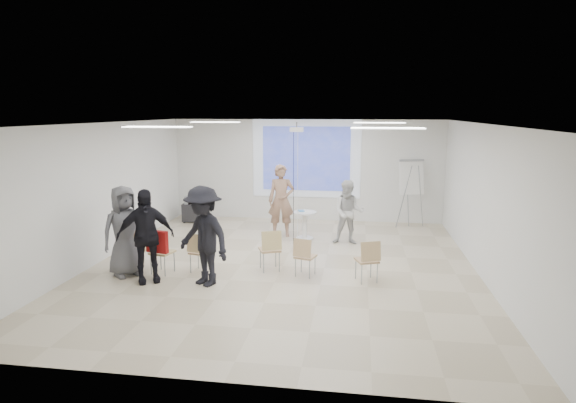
# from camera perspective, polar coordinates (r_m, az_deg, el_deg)

# --- Properties ---
(floor) EXTENTS (8.00, 9.00, 0.10)m
(floor) POSITION_cam_1_polar(r_m,az_deg,el_deg) (10.33, -0.66, -7.93)
(floor) COLOR beige
(floor) RESTS_ON ground
(ceiling) EXTENTS (8.00, 9.00, 0.10)m
(ceiling) POSITION_cam_1_polar(r_m,az_deg,el_deg) (9.79, -0.69, 9.53)
(ceiling) COLOR white
(ceiling) RESTS_ON wall_back
(wall_back) EXTENTS (8.00, 0.10, 3.00)m
(wall_back) POSITION_cam_1_polar(r_m,az_deg,el_deg) (14.41, 2.19, 3.73)
(wall_back) COLOR silver
(wall_back) RESTS_ON floor
(wall_left) EXTENTS (0.10, 9.00, 3.00)m
(wall_left) POSITION_cam_1_polar(r_m,az_deg,el_deg) (11.30, -21.40, 1.06)
(wall_left) COLOR silver
(wall_left) RESTS_ON floor
(wall_right) EXTENTS (0.10, 9.00, 3.00)m
(wall_right) POSITION_cam_1_polar(r_m,az_deg,el_deg) (10.14, 22.56, -0.07)
(wall_right) COLOR silver
(wall_right) RESTS_ON floor
(projection_halo) EXTENTS (3.20, 0.01, 2.30)m
(projection_halo) POSITION_cam_1_polar(r_m,az_deg,el_deg) (14.30, 2.17, 5.09)
(projection_halo) COLOR silver
(projection_halo) RESTS_ON wall_back
(projection_image) EXTENTS (2.60, 0.01, 1.90)m
(projection_image) POSITION_cam_1_polar(r_m,az_deg,el_deg) (14.29, 2.16, 5.09)
(projection_image) COLOR #3749BE
(projection_image) RESTS_ON wall_back
(pedestal_table) EXTENTS (0.76, 0.76, 0.75)m
(pedestal_table) POSITION_cam_1_polar(r_m,az_deg,el_deg) (12.30, 1.99, -2.63)
(pedestal_table) COLOR white
(pedestal_table) RESTS_ON floor
(player_left) EXTENTS (0.84, 0.63, 2.14)m
(player_left) POSITION_cam_1_polar(r_m,az_deg,el_deg) (12.51, -0.80, 0.68)
(player_left) COLOR #A07862
(player_left) RESTS_ON floor
(player_right) EXTENTS (0.85, 0.68, 1.76)m
(player_right) POSITION_cam_1_polar(r_m,az_deg,el_deg) (11.88, 7.20, -0.88)
(player_right) COLOR silver
(player_right) RESTS_ON floor
(controller_left) EXTENTS (0.05, 0.12, 0.04)m
(controller_left) POSITION_cam_1_polar(r_m,az_deg,el_deg) (12.67, 0.18, 2.36)
(controller_left) COLOR white
(controller_left) RESTS_ON player_left
(controller_right) EXTENTS (0.04, 0.13, 0.04)m
(controller_right) POSITION_cam_1_polar(r_m,az_deg,el_deg) (12.07, 6.41, 0.82)
(controller_right) COLOR white
(controller_right) RESTS_ON player_right
(chair_far_left) EXTENTS (0.50, 0.52, 0.85)m
(chair_far_left) POSITION_cam_1_polar(r_m,az_deg,el_deg) (10.44, -17.42, -5.07)
(chair_far_left) COLOR tan
(chair_far_left) RESTS_ON floor
(chair_left_mid) EXTENTS (0.49, 0.52, 0.87)m
(chair_left_mid) POSITION_cam_1_polar(r_m,az_deg,el_deg) (10.02, -14.95, -5.52)
(chair_left_mid) COLOR tan
(chair_left_mid) RESTS_ON floor
(chair_left_inner) EXTENTS (0.46, 0.49, 0.83)m
(chair_left_inner) POSITION_cam_1_polar(r_m,az_deg,el_deg) (9.94, -10.50, -5.60)
(chair_left_inner) COLOR tan
(chair_left_inner) RESTS_ON floor
(chair_center) EXTENTS (0.55, 0.56, 0.87)m
(chair_center) POSITION_cam_1_polar(r_m,az_deg,el_deg) (9.87, -2.09, -5.39)
(chair_center) COLOR tan
(chair_center) RESTS_ON floor
(chair_right_inner) EXTENTS (0.47, 0.48, 0.79)m
(chair_right_inner) POSITION_cam_1_polar(r_m,az_deg,el_deg) (9.56, 1.93, -6.23)
(chair_right_inner) COLOR tan
(chair_right_inner) RESTS_ON floor
(chair_right_far) EXTENTS (0.52, 0.53, 0.84)m
(chair_right_far) POSITION_cam_1_polar(r_m,az_deg,el_deg) (9.36, 9.49, -6.58)
(chair_right_far) COLOR tan
(chair_right_far) RESTS_ON floor
(red_jacket) EXTENTS (0.47, 0.20, 0.44)m
(red_jacket) POSITION_cam_1_polar(r_m,az_deg,el_deg) (9.83, -15.26, -4.61)
(red_jacket) COLOR #AF1615
(red_jacket) RESTS_ON chair_left_mid
(laptop) EXTENTS (0.34, 0.28, 0.02)m
(laptop) POSITION_cam_1_polar(r_m,az_deg,el_deg) (10.03, -10.25, -5.71)
(laptop) COLOR black
(laptop) RESTS_ON chair_left_inner
(audience_left) EXTENTS (1.41, 1.25, 2.08)m
(audience_left) POSITION_cam_1_polar(r_m,az_deg,el_deg) (9.53, -16.59, -3.17)
(audience_left) COLOR black
(audience_left) RESTS_ON floor
(audience_mid) EXTENTS (1.58, 1.37, 2.15)m
(audience_mid) POSITION_cam_1_polar(r_m,az_deg,el_deg) (9.11, -9.99, -3.30)
(audience_mid) COLOR black
(audience_mid) RESTS_ON floor
(audience_outer) EXTENTS (1.16, 1.17, 2.03)m
(audience_outer) POSITION_cam_1_polar(r_m,az_deg,el_deg) (10.05, -18.83, -2.73)
(audience_outer) COLOR slate
(audience_outer) RESTS_ON floor
(flipchart_easel) EXTENTS (0.80, 0.63, 1.92)m
(flipchart_easel) POSITION_cam_1_polar(r_m,az_deg,el_deg) (13.83, 14.42, 2.76)
(flipchart_easel) COLOR gray
(flipchart_easel) RESTS_ON floor
(av_cart) EXTENTS (0.53, 0.43, 0.78)m
(av_cart) POSITION_cam_1_polar(r_m,az_deg,el_deg) (14.50, -11.28, -0.99)
(av_cart) COLOR black
(av_cart) RESTS_ON floor
(ceiling_projector) EXTENTS (0.30, 0.25, 3.00)m
(ceiling_projector) POSITION_cam_1_polar(r_m,az_deg,el_deg) (11.26, 1.02, 7.85)
(ceiling_projector) COLOR white
(ceiling_projector) RESTS_ON ceiling
(fluor_panel_nw) EXTENTS (1.20, 0.30, 0.02)m
(fluor_panel_nw) POSITION_cam_1_polar(r_m,az_deg,el_deg) (12.19, -8.62, 9.28)
(fluor_panel_nw) COLOR white
(fluor_panel_nw) RESTS_ON ceiling
(fluor_panel_ne) EXTENTS (1.20, 0.30, 0.02)m
(fluor_panel_ne) POSITION_cam_1_polar(r_m,az_deg,el_deg) (11.68, 10.77, 9.15)
(fluor_panel_ne) COLOR white
(fluor_panel_ne) RESTS_ON ceiling
(fluor_panel_sw) EXTENTS (1.20, 0.30, 0.02)m
(fluor_panel_sw) POSITION_cam_1_polar(r_m,az_deg,el_deg) (8.91, -15.24, 8.52)
(fluor_panel_sw) COLOR white
(fluor_panel_sw) RESTS_ON ceiling
(fluor_panel_se) EXTENTS (1.20, 0.30, 0.02)m
(fluor_panel_se) POSITION_cam_1_polar(r_m,az_deg,el_deg) (8.18, 11.71, 8.51)
(fluor_panel_se) COLOR white
(fluor_panel_se) RESTS_ON ceiling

